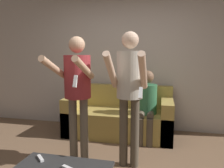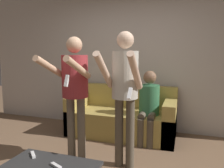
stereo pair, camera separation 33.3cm
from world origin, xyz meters
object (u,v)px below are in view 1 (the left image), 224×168
Objects in this scene: remote_mid at (68,168)px; remote_far at (40,158)px; couch at (119,118)px; person_standing_left at (77,84)px; person_standing_right at (129,84)px; person_seated at (147,102)px.

remote_far is (-0.38, 0.13, 0.00)m from remote_mid.
couch is 12.48× the size of remote_mid.
person_standing_right reaches higher than person_standing_left.
remote_mid is at bearing -93.61° from couch.
person_standing_left is at bearing -107.36° from couch.
person_standing_right is 1.32m from remote_far.
person_standing_left reaches higher than couch.
person_standing_right is (0.70, 0.00, 0.02)m from person_standing_left.
person_standing_left is at bearing -132.11° from person_seated.
remote_mid is at bearing -109.47° from person_seated.
couch is 1.40m from person_standing_left.
couch is at bearing 107.39° from person_standing_right.
person_seated reaches higher than couch.
person_seated is at bearing 70.53° from remote_mid.
person_seated is (0.16, 0.94, -0.42)m from person_standing_right.
remote_mid is (-0.47, -0.83, -0.73)m from person_standing_right.
person_seated is (0.85, 0.94, -0.41)m from person_standing_left.
person_standing_left is at bearing 105.14° from remote_mid.
person_standing_right is at bearing -99.42° from person_seated.
remote_mid is (-0.63, -1.78, -0.30)m from person_seated.
couch is at bearing 161.42° from person_seated.
couch is 1.59× the size of person_seated.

